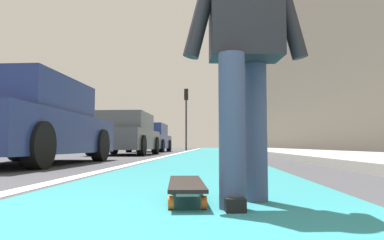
% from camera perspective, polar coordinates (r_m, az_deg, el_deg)
% --- Properties ---
extents(ground_plane, '(80.00, 80.00, 0.00)m').
position_cam_1_polar(ground_plane, '(10.64, 2.15, -5.81)').
color(ground_plane, '#38383D').
extents(bike_lane_paint, '(56.00, 2.18, 0.00)m').
position_cam_1_polar(bike_lane_paint, '(24.63, 2.70, -4.80)').
color(bike_lane_paint, '#237075').
rests_on(bike_lane_paint, ground).
extents(lane_stripe_white, '(52.00, 0.16, 0.01)m').
position_cam_1_polar(lane_stripe_white, '(20.68, -0.83, -4.95)').
color(lane_stripe_white, silver).
rests_on(lane_stripe_white, ground).
extents(sidewalk_curb, '(52.00, 3.20, 0.14)m').
position_cam_1_polar(sidewalk_curb, '(18.94, 13.44, -4.72)').
color(sidewalk_curb, '#9E9B93').
rests_on(sidewalk_curb, ground).
extents(building_facade, '(40.00, 1.20, 12.26)m').
position_cam_1_polar(building_facade, '(24.27, 19.03, 10.01)').
color(building_facade, '#615A50').
rests_on(building_facade, ground).
extents(skateboard, '(0.86, 0.28, 0.11)m').
position_cam_1_polar(skateboard, '(2.21, -0.95, -10.17)').
color(skateboard, orange).
rests_on(skateboard, ground).
extents(skater_person, '(0.48, 0.72, 1.64)m').
position_cam_1_polar(skater_person, '(2.14, 8.28, 12.51)').
color(skater_person, '#384260').
rests_on(skater_person, ground).
extents(parked_car_near, '(4.33, 2.05, 1.49)m').
position_cam_1_polar(parked_car_near, '(7.03, -24.64, -0.46)').
color(parked_car_near, navy).
rests_on(parked_car_near, ground).
extents(parked_car_mid, '(4.33, 1.93, 1.50)m').
position_cam_1_polar(parked_car_mid, '(13.31, -10.29, -2.28)').
color(parked_car_mid, '#4C5156').
rests_on(parked_car_mid, ground).
extents(parked_car_far, '(4.37, 1.91, 1.48)m').
position_cam_1_polar(parked_car_far, '(19.47, -6.59, -2.89)').
color(parked_car_far, navy).
rests_on(parked_car_far, ground).
extents(traffic_light, '(0.33, 0.28, 4.40)m').
position_cam_1_polar(traffic_light, '(26.03, -0.92, 1.92)').
color(traffic_light, '#2D2D2D').
rests_on(traffic_light, ground).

